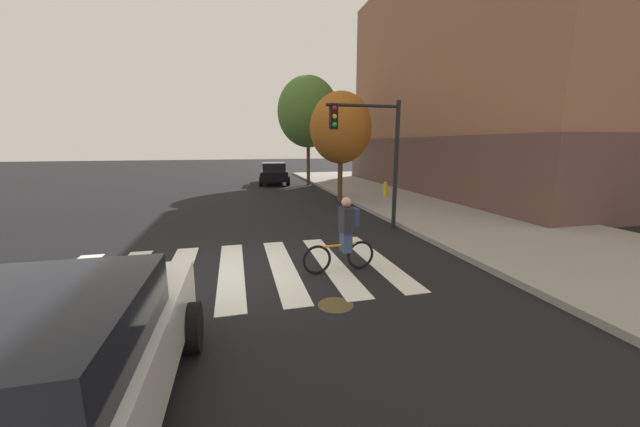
% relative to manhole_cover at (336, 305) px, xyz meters
% --- Properties ---
extents(ground_plane, '(120.00, 120.00, 0.00)m').
position_rel_manhole_cover_xyz_m(ground_plane, '(-1.73, 2.12, -0.00)').
color(ground_plane, black).
extents(sidewalk, '(6.50, 50.00, 0.15)m').
position_rel_manhole_cover_xyz_m(sidewalk, '(7.02, 2.12, 0.07)').
color(sidewalk, gray).
rests_on(sidewalk, ground).
extents(crosswalk_stripes, '(7.52, 4.17, 0.01)m').
position_rel_manhole_cover_xyz_m(crosswalk_stripes, '(-1.82, 2.12, 0.00)').
color(crosswalk_stripes, silver).
rests_on(crosswalk_stripes, ground).
extents(manhole_cover, '(0.64, 0.64, 0.01)m').
position_rel_manhole_cover_xyz_m(manhole_cover, '(0.00, 0.00, 0.00)').
color(manhole_cover, '#473D1E').
rests_on(manhole_cover, ground).
extents(sedan_near, '(2.22, 4.63, 1.59)m').
position_rel_manhole_cover_xyz_m(sedan_near, '(-3.30, -2.31, 0.82)').
color(sedan_near, silver).
rests_on(sedan_near, ground).
extents(sedan_mid, '(2.38, 4.56, 1.53)m').
position_rel_manhole_cover_xyz_m(sedan_mid, '(1.12, 19.43, 0.78)').
color(sedan_mid, black).
rests_on(sedan_mid, ground).
extents(cyclist, '(1.71, 0.38, 1.69)m').
position_rel_manhole_cover_xyz_m(cyclist, '(0.67, 1.58, 0.84)').
color(cyclist, black).
rests_on(cyclist, ground).
extents(traffic_light_near, '(2.47, 0.28, 4.20)m').
position_rel_manhole_cover_xyz_m(traffic_light_near, '(2.72, 5.01, 2.86)').
color(traffic_light_near, black).
rests_on(traffic_light_near, ground).
extents(fire_hydrant, '(0.33, 0.22, 0.78)m').
position_rel_manhole_cover_xyz_m(fire_hydrant, '(5.92, 10.87, 0.53)').
color(fire_hydrant, gold).
rests_on(fire_hydrant, sidewalk).
extents(street_tree_near, '(2.99, 2.99, 5.32)m').
position_rel_manhole_cover_xyz_m(street_tree_near, '(3.47, 10.90, 3.58)').
color(street_tree_near, '#4C3823').
rests_on(street_tree_near, ground).
extents(street_tree_mid, '(4.13, 4.13, 7.35)m').
position_rel_manhole_cover_xyz_m(street_tree_mid, '(3.40, 18.18, 4.96)').
color(street_tree_mid, '#4C3823').
rests_on(street_tree_mid, ground).
extents(corner_building, '(16.66, 19.31, 13.00)m').
position_rel_manhole_cover_xyz_m(corner_building, '(16.48, 12.85, 6.45)').
color(corner_building, brown).
rests_on(corner_building, ground).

